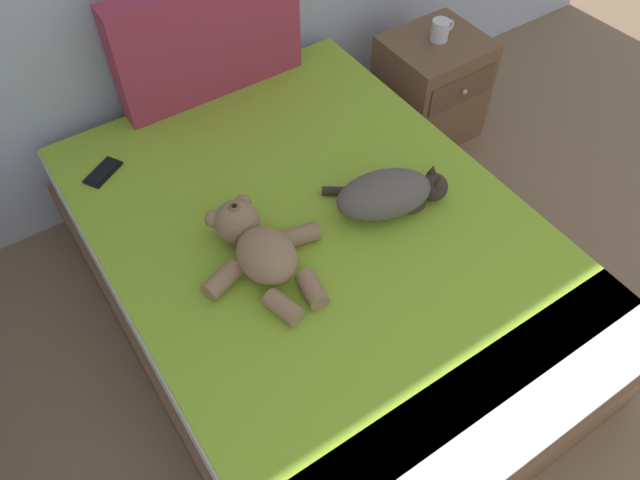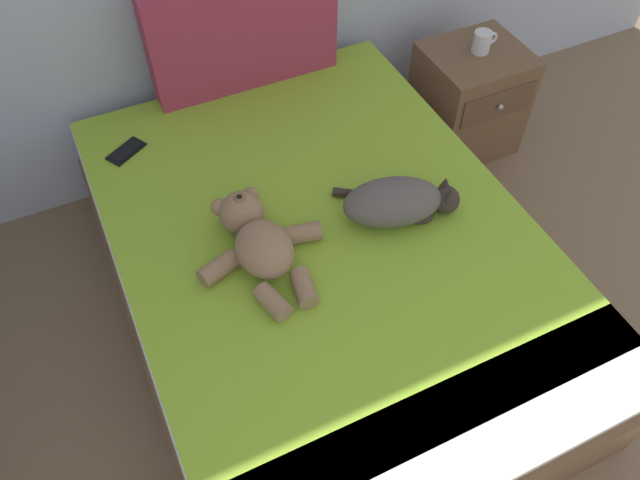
{
  "view_description": "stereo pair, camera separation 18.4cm",
  "coord_description": "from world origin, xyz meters",
  "px_view_note": "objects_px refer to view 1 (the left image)",
  "views": [
    {
      "loc": [
        0.55,
        1.63,
        2.11
      ],
      "look_at": [
        1.24,
        2.67,
        0.56
      ],
      "focal_mm": 34.61,
      "sensor_mm": 36.0,
      "label": 1
    },
    {
      "loc": [
        0.71,
        1.53,
        2.11
      ],
      "look_at": [
        1.24,
        2.67,
        0.56
      ],
      "focal_mm": 34.61,
      "sensor_mm": 36.0,
      "label": 2
    }
  ],
  "objects_px": {
    "patterned_cushion": "(208,39)",
    "teddy_bear": "(258,247)",
    "mug": "(441,30)",
    "cat": "(389,194)",
    "nightstand": "(430,88)",
    "cell_phone": "(103,172)",
    "bed": "(319,273)"
  },
  "relations": [
    {
      "from": "cat",
      "to": "nightstand",
      "type": "bearing_deg",
      "value": 39.75
    },
    {
      "from": "patterned_cushion",
      "to": "teddy_bear",
      "type": "xyz_separation_m",
      "value": [
        -0.3,
        -0.89,
        -0.17
      ]
    },
    {
      "from": "nightstand",
      "to": "teddy_bear",
      "type": "bearing_deg",
      "value": -154.44
    },
    {
      "from": "patterned_cushion",
      "to": "cat",
      "type": "bearing_deg",
      "value": -78.77
    },
    {
      "from": "patterned_cushion",
      "to": "teddy_bear",
      "type": "relative_size",
      "value": 1.57
    },
    {
      "from": "mug",
      "to": "cat",
      "type": "bearing_deg",
      "value": -140.34
    },
    {
      "from": "patterned_cushion",
      "to": "cat",
      "type": "height_order",
      "value": "patterned_cushion"
    },
    {
      "from": "bed",
      "to": "cell_phone",
      "type": "xyz_separation_m",
      "value": [
        -0.51,
        0.67,
        0.26
      ]
    },
    {
      "from": "patterned_cushion",
      "to": "teddy_bear",
      "type": "bearing_deg",
      "value": -108.92
    },
    {
      "from": "teddy_bear",
      "to": "cell_phone",
      "type": "relative_size",
      "value": 3.01
    },
    {
      "from": "teddy_bear",
      "to": "patterned_cushion",
      "type": "bearing_deg",
      "value": 71.08
    },
    {
      "from": "cell_phone",
      "to": "teddy_bear",
      "type": "bearing_deg",
      "value": -67.49
    },
    {
      "from": "patterned_cushion",
      "to": "nightstand",
      "type": "relative_size",
      "value": 1.5
    },
    {
      "from": "patterned_cushion",
      "to": "nightstand",
      "type": "bearing_deg",
      "value": -15.13
    },
    {
      "from": "cat",
      "to": "teddy_bear",
      "type": "height_order",
      "value": "teddy_bear"
    },
    {
      "from": "nightstand",
      "to": "mug",
      "type": "height_order",
      "value": "mug"
    },
    {
      "from": "teddy_bear",
      "to": "bed",
      "type": "bearing_deg",
      "value": 0.56
    },
    {
      "from": "bed",
      "to": "patterned_cushion",
      "type": "distance_m",
      "value": 1.01
    },
    {
      "from": "teddy_bear",
      "to": "nightstand",
      "type": "height_order",
      "value": "teddy_bear"
    },
    {
      "from": "bed",
      "to": "teddy_bear",
      "type": "xyz_separation_m",
      "value": [
        -0.24,
        -0.0,
        0.32
      ]
    },
    {
      "from": "patterned_cushion",
      "to": "mug",
      "type": "distance_m",
      "value": 1.05
    },
    {
      "from": "teddy_bear",
      "to": "nightstand",
      "type": "relative_size",
      "value": 0.96
    },
    {
      "from": "patterned_cushion",
      "to": "nightstand",
      "type": "xyz_separation_m",
      "value": [
        0.99,
        -0.27,
        -0.48
      ]
    },
    {
      "from": "cat",
      "to": "mug",
      "type": "bearing_deg",
      "value": 39.66
    },
    {
      "from": "patterned_cushion",
      "to": "mug",
      "type": "bearing_deg",
      "value": -14.54
    },
    {
      "from": "bed",
      "to": "cell_phone",
      "type": "relative_size",
      "value": 11.76
    },
    {
      "from": "cat",
      "to": "nightstand",
      "type": "relative_size",
      "value": 0.82
    },
    {
      "from": "teddy_bear",
      "to": "cell_phone",
      "type": "distance_m",
      "value": 0.73
    },
    {
      "from": "cat",
      "to": "bed",
      "type": "bearing_deg",
      "value": 168.33
    },
    {
      "from": "bed",
      "to": "cat",
      "type": "relative_size",
      "value": 4.57
    },
    {
      "from": "bed",
      "to": "cat",
      "type": "bearing_deg",
      "value": -11.67
    },
    {
      "from": "patterned_cushion",
      "to": "nightstand",
      "type": "height_order",
      "value": "patterned_cushion"
    }
  ]
}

